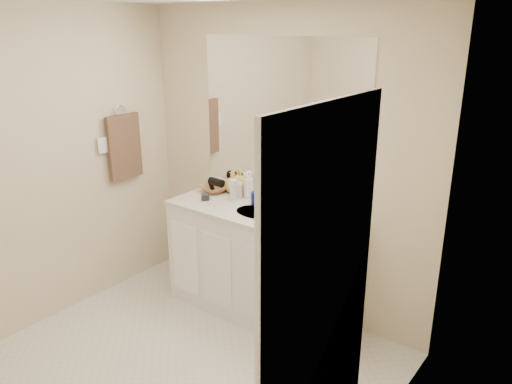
{
  "coord_description": "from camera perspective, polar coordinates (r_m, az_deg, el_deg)",
  "views": [
    {
      "loc": [
        2.13,
        -1.83,
        2.25
      ],
      "look_at": [
        0.0,
        0.97,
        1.05
      ],
      "focal_mm": 35.0,
      "sensor_mm": 36.0,
      "label": 1
    }
  ],
  "objects": [
    {
      "name": "hair_dryer",
      "position": [
        4.23,
        -4.56,
        1.14
      ],
      "size": [
        0.14,
        0.08,
        0.07
      ],
      "primitive_type": "cylinder",
      "rotation": [
        0.0,
        1.57,
        -0.06
      ],
      "color": "black",
      "rests_on": "wicker_basket"
    },
    {
      "name": "wicker_basket",
      "position": [
        4.26,
        -4.74,
        0.41
      ],
      "size": [
        0.28,
        0.28,
        0.06
      ],
      "primitive_type": "imported",
      "rotation": [
        0.0,
        0.0,
        -0.2
      ],
      "color": "#9A613E",
      "rests_on": "countertop"
    },
    {
      "name": "backsplash",
      "position": [
        4.0,
        2.69,
        -0.62
      ],
      "size": [
        1.52,
        0.03,
        0.08
      ],
      "primitive_type": "cube",
      "color": "white",
      "rests_on": "countertop"
    },
    {
      "name": "hand_towel",
      "position": [
        4.38,
        -14.8,
        5.01
      ],
      "size": [
        0.04,
        0.32,
        0.55
      ],
      "primitive_type": "cube",
      "color": "#36251D",
      "rests_on": "towel_ring"
    },
    {
      "name": "toothbrush",
      "position": [
        3.73,
        3.6,
        -0.33
      ],
      "size": [
        0.02,
        0.04,
        0.19
      ],
      "primitive_type": "cylinder",
      "rotation": [
        0.14,
        0.0,
        -0.27
      ],
      "color": "#FD4276",
      "rests_on": "tan_cup"
    },
    {
      "name": "clear_pump_bottle",
      "position": [
        3.63,
        7.95,
        -2.35
      ],
      "size": [
        0.06,
        0.06,
        0.15
      ],
      "primitive_type": "cylinder",
      "rotation": [
        0.0,
        0.0,
        0.13
      ],
      "color": "white",
      "rests_on": "countertop"
    },
    {
      "name": "faucet",
      "position": [
        3.92,
        1.86,
        -0.8
      ],
      "size": [
        0.02,
        0.02,
        0.11
      ],
      "primitive_type": "cylinder",
      "color": "silver",
      "rests_on": "countertop"
    },
    {
      "name": "switch_plate",
      "position": [
        4.27,
        -17.13,
        5.14
      ],
      "size": [
        0.01,
        0.08,
        0.13
      ],
      "primitive_type": "cube",
      "color": "white",
      "rests_on": "wall_left"
    },
    {
      "name": "wall_right",
      "position": [
        2.27,
        11.44,
        -9.22
      ],
      "size": [
        0.02,
        2.6,
        2.4
      ],
      "primitive_type": "cube",
      "color": "beige",
      "rests_on": "floor"
    },
    {
      "name": "mirror",
      "position": [
        3.84,
        2.91,
        8.45
      ],
      "size": [
        1.48,
        0.01,
        1.2
      ],
      "primitive_type": "cube",
      "color": "white",
      "rests_on": "wall_back"
    },
    {
      "name": "tan_cup",
      "position": [
        3.77,
        3.44,
        -1.85
      ],
      "size": [
        0.08,
        0.08,
        0.08
      ],
      "primitive_type": "cylinder",
      "rotation": [
        0.0,
        0.0,
        0.31
      ],
      "color": "#BEB286",
      "rests_on": "countertop"
    },
    {
      "name": "mouthwash_bottle",
      "position": [
        3.61,
        5.68,
        -1.95
      ],
      "size": [
        0.09,
        0.09,
        0.2
      ],
      "primitive_type": "cylinder",
      "rotation": [
        0.0,
        0.0,
        0.07
      ],
      "color": "#0EA8B0",
      "rests_on": "countertop"
    },
    {
      "name": "sink_basin",
      "position": [
        3.81,
        0.27,
        -2.48
      ],
      "size": [
        0.37,
        0.37,
        0.02
      ],
      "primitive_type": "cylinder",
      "color": "beige",
      "rests_on": "countertop"
    },
    {
      "name": "wall_left",
      "position": [
        4.03,
        -23.8,
        2.07
      ],
      "size": [
        0.02,
        2.6,
        2.4
      ],
      "primitive_type": "cube",
      "color": "beige",
      "rests_on": "floor"
    },
    {
      "name": "green_soap",
      "position": [
        3.56,
        4.08,
        -3.45
      ],
      "size": [
        0.08,
        0.07,
        0.03
      ],
      "primitive_type": "cube",
      "rotation": [
        0.0,
        0.0,
        0.31
      ],
      "color": "#6FC12F",
      "rests_on": "soap_dish"
    },
    {
      "name": "blue_mug",
      "position": [
        3.95,
        -0.04,
        -0.71
      ],
      "size": [
        0.08,
        0.08,
        0.1
      ],
      "primitive_type": "cylinder",
      "rotation": [
        0.0,
        0.0,
        -0.04
      ],
      "color": "navy",
      "rests_on": "countertop"
    },
    {
      "name": "dark_jar",
      "position": [
        4.07,
        -5.8,
        -0.57
      ],
      "size": [
        0.09,
        0.09,
        0.05
      ],
      "primitive_type": "cylinder",
      "rotation": [
        0.0,
        0.0,
        -0.38
      ],
      "color": "black",
      "rests_on": "countertop"
    },
    {
      "name": "door",
      "position": [
        2.15,
        7.06,
        -16.98
      ],
      "size": [
        0.02,
        0.82,
        2.0
      ],
      "primitive_type": "cube",
      "color": "white",
      "rests_on": "floor"
    },
    {
      "name": "orange_comb",
      "position": [
        3.59,
        1.04,
        -3.6
      ],
      "size": [
        0.11,
        0.02,
        0.0
      ],
      "primitive_type": "cube",
      "rotation": [
        0.0,
        0.0,
        0.01
      ],
      "color": "#FA521A",
      "rests_on": "countertop"
    },
    {
      "name": "towel_ring",
      "position": [
        4.34,
        -15.3,
        8.88
      ],
      "size": [
        0.01,
        0.11,
        0.11
      ],
      "primitive_type": "torus",
      "rotation": [
        0.0,
        1.57,
        0.0
      ],
      "color": "silver",
      "rests_on": "wall_left"
    },
    {
      "name": "soap_bottle_white",
      "position": [
        4.09,
        -0.81,
        0.87
      ],
      "size": [
        0.11,
        0.11,
        0.22
      ],
      "primitive_type": "imported",
      "rotation": [
        0.0,
        0.0,
        0.35
      ],
      "color": "white",
      "rests_on": "countertop"
    },
    {
      "name": "wall_back",
      "position": [
        3.93,
        2.88,
        3.29
      ],
      "size": [
        2.6,
        0.02,
        2.4
      ],
      "primitive_type": "cube",
      "color": "beige",
      "rests_on": "floor"
    },
    {
      "name": "soap_dish",
      "position": [
        3.57,
        4.07,
        -3.73
      ],
      "size": [
        0.09,
        0.07,
        0.01
      ],
      "primitive_type": "cube",
      "rotation": [
        0.0,
        0.0,
        0.0
      ],
      "color": "silver",
      "rests_on": "countertop"
    },
    {
      "name": "soap_bottle_yellow",
      "position": [
        4.22,
        -2.65,
        1.14
      ],
      "size": [
        0.17,
        0.17,
        0.18
      ],
      "primitive_type": "imported",
      "rotation": [
        0.0,
        0.0,
        -0.22
      ],
      "color": "#E1BC57",
      "rests_on": "countertop"
    },
    {
      "name": "extra_white_bottle",
      "position": [
        4.02,
        -2.6,
        0.17
      ],
      "size": [
        0.06,
        0.06,
        0.18
      ],
      "primitive_type": "cylinder",
      "rotation": [
        0.0,
        0.0,
        0.15
      ],
      "color": "silver",
      "rests_on": "countertop"
    },
    {
      "name": "floor",
      "position": [
        3.6,
        -10.06,
        -20.22
      ],
      "size": [
        2.6,
        2.6,
        0.0
      ],
      "primitive_type": "cube",
      "color": "silver",
      "rests_on": "ground"
    },
    {
      "name": "countertop",
      "position": [
        3.82,
        0.45,
        -2.43
      ],
      "size": [
        1.52,
        0.57,
        0.03
      ],
      "primitive_type": "cube",
      "color": "beige",
      "rests_on": "vanity_cabinet"
    },
    {
      "name": "soap_bottle_cream",
      "position": [
        4.11,
        -2.13,
        0.66
      ],
      "size": [
        0.11,
        0.11,
        0.18
      ],
      "primitive_type": "imported",
      "rotation": [
        0.0,
        0.0,
        0.4
      ],
      "color": "beige",
      "rests_on": "countertop"
    },
    {
      "name": "vanity_cabinet",
      "position": [
        4.0,
        0.44,
        -8.31
      ],
      "size": [
        1.5,
        0.55,
        0.85
      ],
      "primitive_type": "cube",
      "color": "white",
      "rests_on": "floor"
    }
  ]
}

